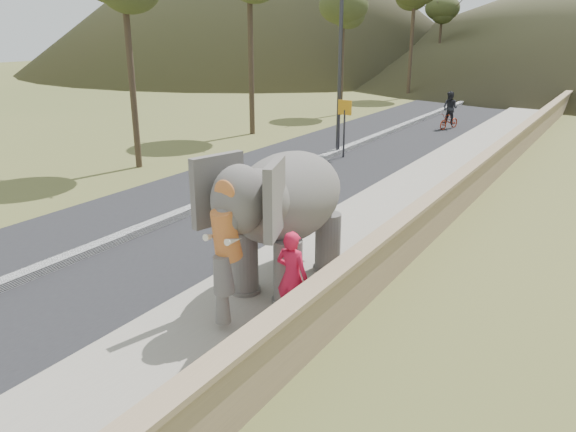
{
  "coord_description": "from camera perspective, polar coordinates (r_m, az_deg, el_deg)",
  "views": [
    {
      "loc": [
        5.67,
        -8.76,
        5.22
      ],
      "look_at": [
        0.2,
        0.12,
        1.7
      ],
      "focal_mm": 35.0,
      "sensor_mm": 36.0,
      "label": 1
    }
  ],
  "objects": [
    {
      "name": "road",
      "position": [
        22.2,
        1.98,
        5.07
      ],
      "size": [
        7.0,
        120.0,
        0.03
      ],
      "primitive_type": "cube",
      "color": "black",
      "rests_on": "ground"
    },
    {
      "name": "signboard",
      "position": [
        23.54,
        5.76,
        9.81
      ],
      "size": [
        0.6,
        0.08,
        2.4
      ],
      "color": "#2D2D33",
      "rests_on": "ground"
    },
    {
      "name": "walkway",
      "position": [
        20.26,
        14.37,
        3.34
      ],
      "size": [
        3.0,
        120.0,
        0.15
      ],
      "primitive_type": "cube",
      "color": "#9E9687",
      "rests_on": "ground"
    },
    {
      "name": "elephant_and_man",
      "position": [
        11.37,
        -0.0,
        -0.03
      ],
      "size": [
        2.34,
        4.06,
        2.88
      ],
      "color": "slate",
      "rests_on": "ground"
    },
    {
      "name": "lamppost",
      "position": [
        23.75,
        6.08,
        17.71
      ],
      "size": [
        1.76,
        0.36,
        8.0
      ],
      "color": "#2D2E33",
      "rests_on": "ground"
    },
    {
      "name": "trees",
      "position": [
        37.09,
        23.35,
        15.59
      ],
      "size": [
        47.46,
        42.48,
        9.62
      ],
      "color": "#473828",
      "rests_on": "ground"
    },
    {
      "name": "ground",
      "position": [
        11.67,
        -1.14,
        -7.93
      ],
      "size": [
        160.0,
        160.0,
        0.0
      ],
      "primitive_type": "plane",
      "color": "olive",
      "rests_on": "ground"
    },
    {
      "name": "parapet",
      "position": [
        19.74,
        19.03,
        3.93
      ],
      "size": [
        0.3,
        120.0,
        1.1
      ],
      "primitive_type": "cube",
      "color": "tan",
      "rests_on": "ground"
    },
    {
      "name": "median",
      "position": [
        22.18,
        1.98,
        5.31
      ],
      "size": [
        0.35,
        120.0,
        0.22
      ],
      "primitive_type": "cube",
      "color": "black",
      "rests_on": "ground"
    },
    {
      "name": "motorcyclist",
      "position": [
        31.7,
        16.1,
        9.94
      ],
      "size": [
        1.0,
        1.69,
        1.99
      ],
      "color": "#9C270E",
      "rests_on": "ground"
    }
  ]
}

